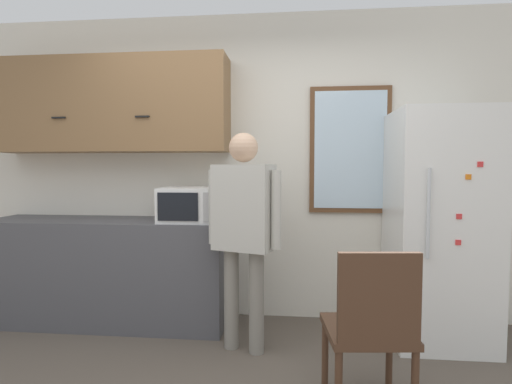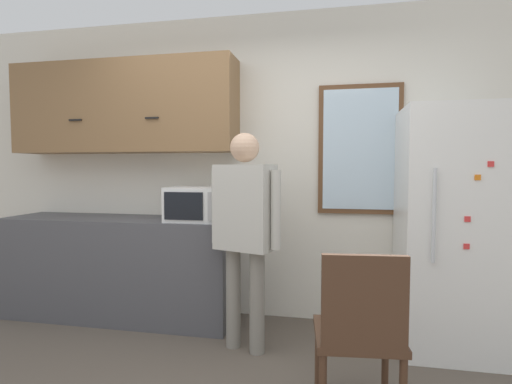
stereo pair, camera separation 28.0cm
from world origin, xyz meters
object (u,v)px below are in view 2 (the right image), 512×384
Objects in this scene: refrigerator at (450,229)px; chair at (360,329)px; person at (245,220)px; microwave at (196,204)px.

refrigerator is 1.92× the size of chair.
refrigerator is 1.34m from chair.
chair is (0.78, -0.74, -0.45)m from person.
refrigerator is at bearing -128.79° from chair.
person is at bearing -167.04° from refrigerator.
person is 1.72× the size of chair.
microwave is 0.50× the size of chair.
person is 0.90× the size of refrigerator.
person is 1.52m from refrigerator.
microwave is 0.29× the size of person.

